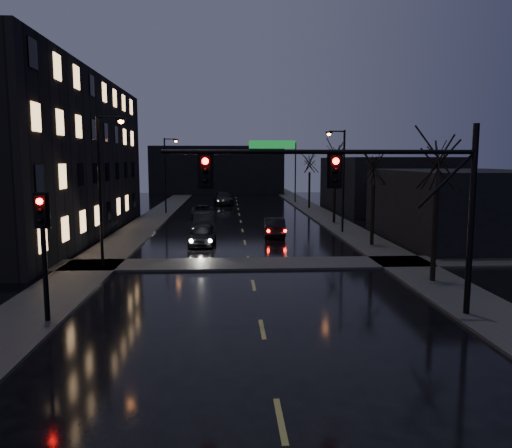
{
  "coord_description": "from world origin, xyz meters",
  "views": [
    {
      "loc": [
        -1.11,
        -8.33,
        5.72
      ],
      "look_at": [
        -0.03,
        11.23,
        3.2
      ],
      "focal_mm": 35.0,
      "sensor_mm": 36.0,
      "label": 1
    }
  ],
  "objects": [
    {
      "name": "sidewalk_left",
      "position": [
        -8.5,
        35.0,
        0.06
      ],
      "size": [
        3.0,
        140.0,
        0.12
      ],
      "primitive_type": "cube",
      "color": "#2D2D2B",
      "rests_on": "ground"
    },
    {
      "name": "sidewalk_right",
      "position": [
        8.5,
        35.0,
        0.06
      ],
      "size": [
        3.0,
        140.0,
        0.12
      ],
      "primitive_type": "cube",
      "color": "#2D2D2B",
      "rests_on": "ground"
    },
    {
      "name": "sidewalk_cross",
      "position": [
        0.0,
        18.5,
        0.06
      ],
      "size": [
        40.0,
        3.0,
        0.12
      ],
      "primitive_type": "cube",
      "color": "#2D2D2B",
      "rests_on": "ground"
    },
    {
      "name": "apartment_block",
      "position": [
        -16.5,
        30.0,
        6.0
      ],
      "size": [
        12.0,
        30.0,
        12.0
      ],
      "primitive_type": "cube",
      "color": "black",
      "rests_on": "ground"
    },
    {
      "name": "commercial_right_near",
      "position": [
        15.5,
        26.0,
        2.5
      ],
      "size": [
        10.0,
        14.0,
        5.0
      ],
      "primitive_type": "cube",
      "color": "black",
      "rests_on": "ground"
    },
    {
      "name": "commercial_right_far",
      "position": [
        17.0,
        48.0,
        3.0
      ],
      "size": [
        12.0,
        18.0,
        6.0
      ],
      "primitive_type": "cube",
      "color": "black",
      "rests_on": "ground"
    },
    {
      "name": "far_block",
      "position": [
        -3.0,
        78.0,
        4.0
      ],
      "size": [
        22.0,
        10.0,
        8.0
      ],
      "primitive_type": "cube",
      "color": "black",
      "rests_on": "ground"
    },
    {
      "name": "signal_mast",
      "position": [
        3.85,
        9.0,
        4.87
      ],
      "size": [
        11.11,
        0.41,
        7.0
      ],
      "color": "black",
      "rests_on": "ground"
    },
    {
      "name": "signal_pole_left",
      "position": [
        -7.5,
        8.99,
        3.01
      ],
      "size": [
        0.35,
        0.41,
        4.53
      ],
      "color": "black",
      "rests_on": "ground"
    },
    {
      "name": "tree_near",
      "position": [
        8.4,
        14.0,
        6.22
      ],
      "size": [
        3.52,
        3.52,
        8.08
      ],
      "color": "black",
      "rests_on": "ground"
    },
    {
      "name": "tree_mid_a",
      "position": [
        8.4,
        24.0,
        5.83
      ],
      "size": [
        3.3,
        3.3,
        7.58
      ],
      "color": "black",
      "rests_on": "ground"
    },
    {
      "name": "tree_mid_b",
      "position": [
        8.4,
        36.0,
        6.61
      ],
      "size": [
        3.74,
        3.74,
        8.59
      ],
      "color": "black",
      "rests_on": "ground"
    },
    {
      "name": "tree_far",
      "position": [
        8.4,
        50.0,
        6.06
      ],
      "size": [
        3.43,
        3.43,
        7.88
      ],
      "color": "black",
      "rests_on": "ground"
    },
    {
      "name": "streetlight_l_near",
      "position": [
        -7.58,
        18.0,
        4.77
      ],
      "size": [
        1.53,
        0.28,
        8.0
      ],
      "color": "black",
      "rests_on": "ground"
    },
    {
      "name": "streetlight_l_far",
      "position": [
        -7.58,
        45.0,
        4.77
      ],
      "size": [
        1.53,
        0.28,
        8.0
      ],
      "color": "black",
      "rests_on": "ground"
    },
    {
      "name": "streetlight_r_mid",
      "position": [
        7.58,
        30.0,
        4.77
      ],
      "size": [
        1.53,
        0.28,
        8.0
      ],
      "color": "black",
      "rests_on": "ground"
    },
    {
      "name": "streetlight_r_far",
      "position": [
        7.58,
        58.0,
        4.77
      ],
      "size": [
        1.53,
        0.28,
        8.0
      ],
      "color": "black",
      "rests_on": "ground"
    },
    {
      "name": "oncoming_car_a",
      "position": [
        -2.9,
        25.08,
        0.72
      ],
      "size": [
        1.86,
        4.31,
        1.45
      ],
      "primitive_type": "imported",
      "rotation": [
        0.0,
        0.0,
        -0.04
      ],
      "color": "black",
      "rests_on": "ground"
    },
    {
      "name": "oncoming_car_b",
      "position": [
        -3.07,
        30.64,
        0.78
      ],
      "size": [
        1.77,
        4.78,
        1.56
      ],
      "primitive_type": "imported",
      "rotation": [
        0.0,
        0.0,
        0.02
      ],
      "color": "black",
      "rests_on": "ground"
    },
    {
      "name": "oncoming_car_c",
      "position": [
        -3.66,
        40.54,
        0.66
      ],
      "size": [
        2.48,
        4.88,
        1.32
      ],
      "primitive_type": "imported",
      "rotation": [
        0.0,
        0.0,
        0.06
      ],
      "color": "black",
      "rests_on": "ground"
    },
    {
      "name": "oncoming_car_d",
      "position": [
        -1.8,
        56.23,
        0.81
      ],
      "size": [
        2.91,
        5.81,
        1.62
      ],
      "primitive_type": "imported",
      "rotation": [
        0.0,
        0.0,
        0.12
      ],
      "color": "black",
      "rests_on": "ground"
    },
    {
      "name": "lead_car",
      "position": [
        2.3,
        28.89,
        0.71
      ],
      "size": [
        1.66,
        4.35,
        1.42
      ],
      "primitive_type": "imported",
      "rotation": [
        0.0,
        0.0,
        3.1
      ],
      "color": "black",
      "rests_on": "ground"
    }
  ]
}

